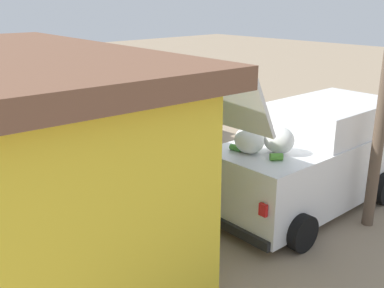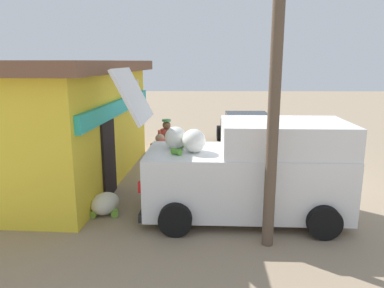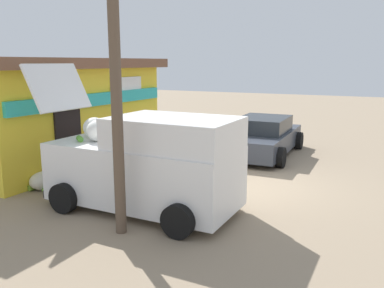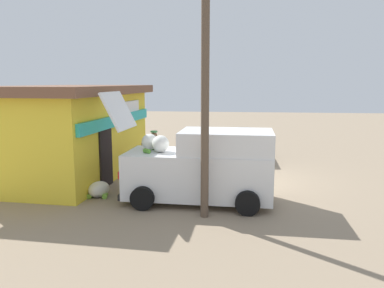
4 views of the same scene
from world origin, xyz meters
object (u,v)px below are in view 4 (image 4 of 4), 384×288
at_px(delivery_van, 203,166).
at_px(paint_bucket, 160,159).
at_px(vendor_standing, 154,151).
at_px(customer_bending, 148,160).
at_px(storefront_bar, 74,130).
at_px(unloaded_banana_pile, 99,190).
at_px(parked_sedan, 233,145).

bearing_deg(delivery_van, paint_bucket, 24.26).
bearing_deg(vendor_standing, paint_bucket, 6.99).
distance_m(delivery_van, customer_bending, 2.26).
height_order(storefront_bar, unloaded_banana_pile, storefront_bar).
relative_size(storefront_bar, parked_sedan, 1.69).
xyz_separation_m(vendor_standing, customer_bending, (-1.32, -0.07, -0.06)).
bearing_deg(vendor_standing, delivery_van, -142.80).
bearing_deg(unloaded_banana_pile, vendor_standing, -24.78).
bearing_deg(unloaded_banana_pile, customer_bending, -46.32).
relative_size(storefront_bar, delivery_van, 1.56).
relative_size(parked_sedan, unloaded_banana_pile, 4.97).
distance_m(storefront_bar, unloaded_banana_pile, 3.28).
distance_m(parked_sedan, vendor_standing, 4.52).
xyz_separation_m(storefront_bar, delivery_van, (-2.47, -4.83, -0.63)).
height_order(delivery_van, customer_bending, delivery_van).
bearing_deg(paint_bucket, unloaded_banana_pile, 170.18).
height_order(parked_sedan, unloaded_banana_pile, parked_sedan).
distance_m(storefront_bar, vendor_standing, 2.97).
bearing_deg(storefront_bar, unloaded_banana_pile, -143.81).
xyz_separation_m(delivery_van, unloaded_banana_pile, (0.09, 3.09, -0.81)).
xyz_separation_m(storefront_bar, parked_sedan, (3.69, -5.60, -1.04)).
distance_m(delivery_van, unloaded_banana_pile, 3.19).
bearing_deg(parked_sedan, unloaded_banana_pile, 147.53).
bearing_deg(customer_bending, vendor_standing, 3.07).
bearing_deg(customer_bending, paint_bucket, 5.61).
height_order(parked_sedan, paint_bucket, parked_sedan).
bearing_deg(paint_bucket, vendor_standing, -173.01).
xyz_separation_m(parked_sedan, customer_bending, (-4.91, 2.65, 0.28)).
bearing_deg(storefront_bar, delivery_van, -117.10).
xyz_separation_m(delivery_van, parked_sedan, (6.16, -0.78, -0.41)).
height_order(delivery_van, paint_bucket, delivery_van).
height_order(vendor_standing, paint_bucket, vendor_standing).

